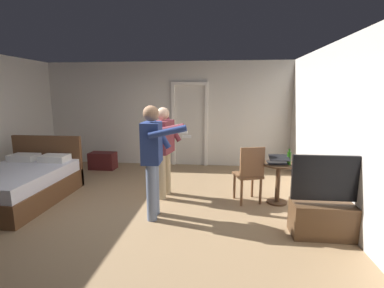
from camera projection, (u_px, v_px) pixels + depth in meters
name	position (u px, v px, depth m)	size (l,w,h in m)	color
ground_plane	(131.00, 212.00, 4.41)	(6.87, 6.87, 0.00)	#997A56
wall_back	(167.00, 114.00, 7.18)	(6.49, 0.12, 2.64)	beige
wall_right	(350.00, 133.00, 3.85)	(0.12, 6.27, 2.64)	beige
doorway_frame	(190.00, 118.00, 7.06)	(0.93, 0.08, 2.13)	white
bed	(19.00, 184.00, 4.82)	(1.43, 1.94, 1.02)	brown
tv_flatscreen	(329.00, 213.00, 3.61)	(1.02, 0.40, 1.09)	#4C331E
side_table	(278.00, 177.00, 4.68)	(0.57, 0.57, 0.70)	#4C331E
laptop	(278.00, 161.00, 4.59)	(0.32, 0.33, 0.16)	black
bottle_on_table	(289.00, 158.00, 4.53)	(0.06, 0.06, 0.27)	#1D4F0E
wooden_chair	(250.00, 172.00, 4.67)	(0.53, 0.53, 0.99)	brown
person_blue_shirt	(153.00, 155.00, 4.06)	(0.74, 0.53, 1.69)	slate
person_striped_shirt	(164.00, 146.00, 4.91)	(0.64, 0.69, 1.62)	tan
suitcase_dark	(103.00, 161.00, 6.86)	(0.63, 0.35, 0.42)	#4C1919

